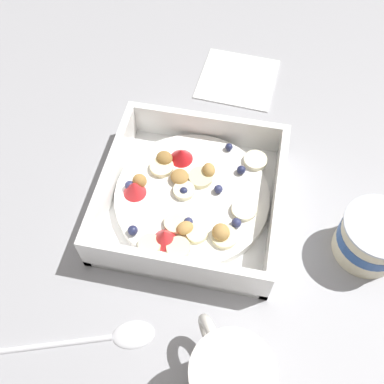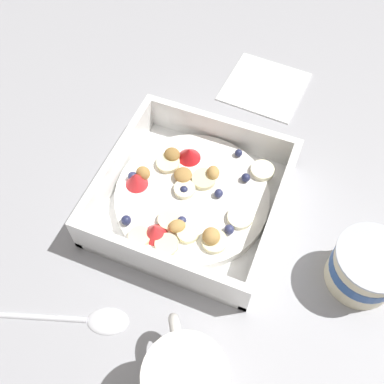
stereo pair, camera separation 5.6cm
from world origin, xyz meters
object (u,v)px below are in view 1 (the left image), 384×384
spoon (109,337)px  yogurt_cup (372,237)px  coffee_mug (229,379)px  folded_napkin (238,78)px  fruit_bowl (191,197)px

spoon → yogurt_cup: bearing=120.9°
spoon → coffee_mug: coffee_mug is taller
coffee_mug → spoon: bearing=-100.5°
folded_napkin → spoon: bearing=-10.6°
spoon → yogurt_cup: 0.33m
fruit_bowl → spoon: bearing=-16.2°
fruit_bowl → coffee_mug: bearing=20.7°
fruit_bowl → yogurt_cup: 0.23m
coffee_mug → folded_napkin: size_ratio=0.84×
yogurt_cup → coffee_mug: (0.19, -0.14, 0.01)m
fruit_bowl → folded_napkin: size_ratio=1.87×
spoon → folded_napkin: 0.45m
fruit_bowl → coffee_mug: size_ratio=2.23×
fruit_bowl → coffee_mug: coffee_mug is taller
spoon → coffee_mug: (0.02, 0.14, 0.04)m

